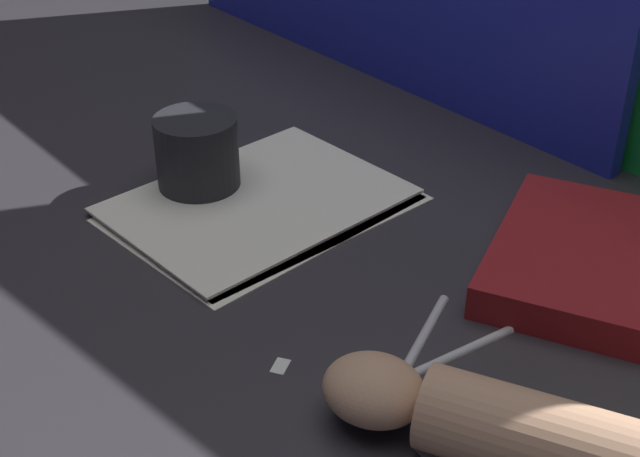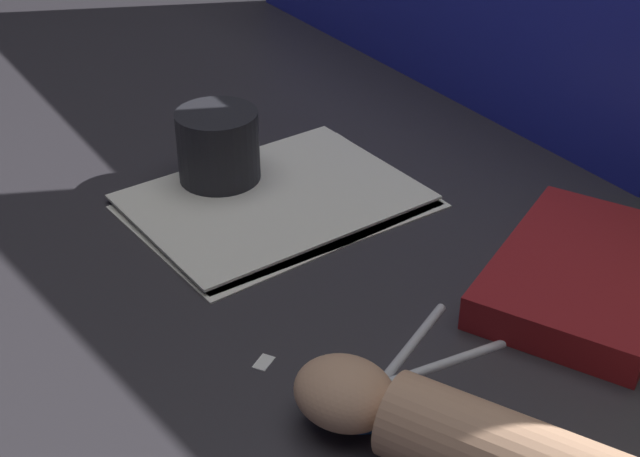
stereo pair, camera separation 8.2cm
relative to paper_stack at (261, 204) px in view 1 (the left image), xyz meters
name	(u,v)px [view 1 (the left image)]	position (x,y,z in m)	size (l,w,h in m)	color
ground_plane	(334,255)	(0.12, -0.01, 0.00)	(6.00, 6.00, 0.00)	#2D2B30
paper_stack	(261,204)	(0.00, 0.00, 0.00)	(0.24, 0.32, 0.01)	white
book_closed	(578,257)	(0.31, 0.13, 0.01)	(0.23, 0.27, 0.03)	maroon
scissors	(399,378)	(0.29, -0.11, 0.00)	(0.10, 0.19, 0.01)	silver
hand_forearm	(519,433)	(0.41, -0.12, 0.03)	(0.30, 0.17, 0.07)	tan
paper_scrap_near	(430,449)	(0.36, -0.15, 0.00)	(0.02, 0.03, 0.00)	white
paper_scrap_far	(280,366)	(0.21, -0.16, 0.00)	(0.02, 0.02, 0.00)	white
mug	(198,155)	(-0.08, -0.02, 0.04)	(0.09, 0.09, 0.09)	#232328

